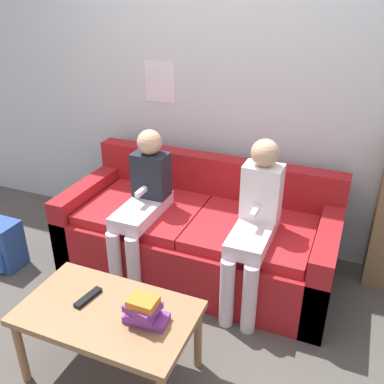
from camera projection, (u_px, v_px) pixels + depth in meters
name	position (u px, v px, depth m)	size (l,w,h in m)	color
ground_plane	(168.00, 312.00, 2.76)	(10.00, 10.00, 0.00)	#4C4742
wall_back	(227.00, 77.00, 3.05)	(8.00, 0.06, 2.60)	silver
couch	(199.00, 235.00, 3.08)	(1.90, 0.85, 0.76)	maroon
coffee_table	(108.00, 318.00, 2.17)	(0.89, 0.52, 0.43)	#8E6642
person_left	(142.00, 200.00, 2.89)	(0.24, 0.58, 1.04)	silver
person_right	(255.00, 220.00, 2.62)	(0.24, 0.58, 1.08)	silver
tv_remote	(88.00, 297.00, 2.22)	(0.07, 0.17, 0.02)	black
book_stack	(144.00, 311.00, 2.05)	(0.22, 0.16, 0.15)	#7A3389
backpack	(0.00, 245.00, 3.13)	(0.29, 0.23, 0.37)	#284789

